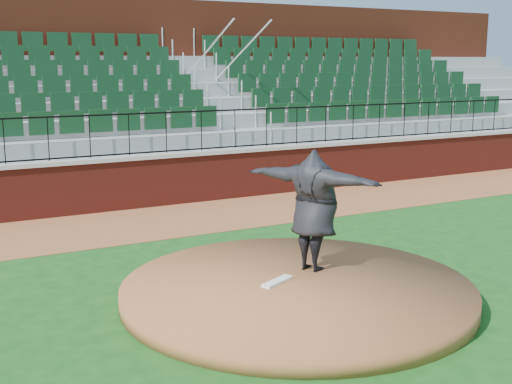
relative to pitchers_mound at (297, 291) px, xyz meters
The scene contains 10 objects.
ground 0.51m from the pitchers_mound, 50.26° to the left, with size 90.00×90.00×0.00m, color #154916.
warning_track 5.79m from the pitchers_mound, 86.86° to the left, with size 34.00×3.20×0.01m, color brown.
field_wall 7.40m from the pitchers_mound, 87.54° to the left, with size 34.00×0.35×1.20m, color maroon.
wall_cap 7.47m from the pitchers_mound, 87.54° to the left, with size 34.00×0.45×0.10m, color #B7B7B7.
wall_railing 7.58m from the pitchers_mound, 87.54° to the left, with size 34.00×0.05×1.00m, color black, non-canonical shape.
seating_stands 10.34m from the pitchers_mound, 88.21° to the left, with size 34.00×5.10×4.60m, color gray, non-canonical shape.
concourse_wall 13.17m from the pitchers_mound, 88.59° to the left, with size 34.00×0.50×5.50m, color maroon.
pitchers_mound is the anchor object (origin of this frame).
pitching_rubber 0.33m from the pitchers_mound, 148.29° to the left, with size 0.63×0.16×0.04m, color white.
pitcher 1.33m from the pitchers_mound, 38.30° to the left, with size 2.39×0.65×1.94m, color black.
Camera 1 is at (-5.50, -8.59, 3.54)m, focal length 47.22 mm.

